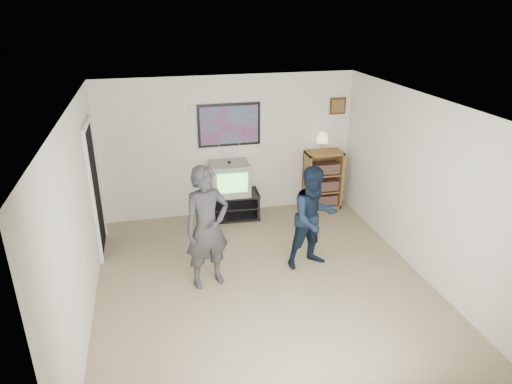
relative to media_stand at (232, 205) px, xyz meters
name	(u,v)px	position (x,y,z in m)	size (l,w,h in m)	color
room_shell	(258,193)	(0.02, -1.88, 1.01)	(4.51, 5.00, 2.51)	#7F7150
media_stand	(232,205)	(0.00, 0.00, 0.00)	(0.98, 0.59, 0.47)	black
crt_television	(230,178)	(-0.04, 0.00, 0.52)	(0.67, 0.57, 0.57)	gray
bookshelf	(323,180)	(1.73, 0.05, 0.31)	(0.67, 0.38, 1.10)	brown
table_lamp	(322,142)	(1.69, 0.07, 1.04)	(0.22, 0.22, 0.36)	#FFDEC1
person_tall	(207,228)	(-0.70, -1.99, 0.62)	(0.63, 0.41, 1.72)	#303033
person_short	(314,218)	(0.84, -1.86, 0.53)	(0.75, 0.58, 1.53)	black
controller_left	(204,198)	(-0.70, -1.74, 0.95)	(0.03, 0.11, 0.03)	white
controller_right	(310,194)	(0.84, -1.66, 0.81)	(0.03, 0.12, 0.03)	white
poster	(229,125)	(0.02, 0.25, 1.41)	(1.10, 0.03, 0.75)	black
air_vent	(197,109)	(-0.53, 0.25, 1.71)	(0.28, 0.02, 0.14)	white
small_picture	(338,106)	(2.02, 0.25, 1.64)	(0.30, 0.03, 0.30)	#422315
doorway	(95,190)	(-2.21, -0.63, 0.76)	(0.03, 0.85, 2.00)	black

